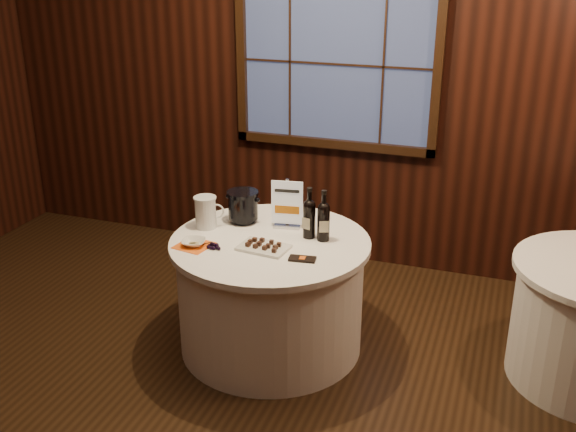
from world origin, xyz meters
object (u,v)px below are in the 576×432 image
at_px(port_bottle_left, 309,216).
at_px(grape_bunch, 214,246).
at_px(port_bottle_right, 324,219).
at_px(chocolate_plate, 264,246).
at_px(cracker_bowl, 194,243).
at_px(main_table, 271,293).
at_px(chocolate_box, 302,259).
at_px(ice_bucket, 243,206).
at_px(sign_stand, 287,211).
at_px(glass_pitcher, 206,212).

distance_m(port_bottle_left, grape_bunch, 0.63).
bearing_deg(grape_bunch, port_bottle_right, 29.93).
height_order(chocolate_plate, cracker_bowl, chocolate_plate).
relative_size(main_table, grape_bunch, 8.25).
relative_size(port_bottle_left, chocolate_box, 2.09).
distance_m(port_bottle_right, ice_bucket, 0.61).
height_order(main_table, sign_stand, sign_stand).
bearing_deg(glass_pitcher, port_bottle_left, -18.52).
height_order(main_table, grape_bunch, grape_bunch).
height_order(ice_bucket, glass_pitcher, ice_bucket).
xyz_separation_m(port_bottle_right, chocolate_box, (-0.03, -0.32, -0.14)).
height_order(sign_stand, ice_bucket, sign_stand).
distance_m(ice_bucket, cracker_bowl, 0.49).
bearing_deg(port_bottle_right, chocolate_plate, -162.14).
xyz_separation_m(main_table, ice_bucket, (-0.28, 0.23, 0.50)).
relative_size(port_bottle_left, port_bottle_right, 1.01).
bearing_deg(main_table, cracker_bowl, -150.48).
bearing_deg(main_table, chocolate_plate, -86.23).
distance_m(sign_stand, chocolate_plate, 0.39).
relative_size(main_table, cracker_bowl, 8.81).
xyz_separation_m(chocolate_box, cracker_bowl, (-0.70, -0.03, 0.01)).
xyz_separation_m(sign_stand, glass_pitcher, (-0.50, -0.18, -0.01)).
bearing_deg(cracker_bowl, chocolate_plate, 13.26).
relative_size(main_table, port_bottle_right, 3.84).
bearing_deg(ice_bucket, grape_bunch, -90.13).
xyz_separation_m(port_bottle_right, grape_bunch, (-0.60, -0.34, -0.13)).
bearing_deg(port_bottle_right, main_table, 178.65).
distance_m(chocolate_plate, cracker_bowl, 0.44).
height_order(port_bottle_left, chocolate_plate, port_bottle_left).
bearing_deg(cracker_bowl, chocolate_box, 2.64).
bearing_deg(port_bottle_right, cracker_bowl, -175.83).
bearing_deg(chocolate_plate, sign_stand, 86.62).
xyz_separation_m(sign_stand, grape_bunch, (-0.31, -0.46, -0.10)).
relative_size(sign_stand, port_bottle_right, 1.01).
xyz_separation_m(ice_bucket, chocolate_box, (0.56, -0.43, -0.11)).
xyz_separation_m(port_bottle_right, glass_pitcher, (-0.79, -0.06, -0.04)).
distance_m(sign_stand, glass_pitcher, 0.53).
distance_m(port_bottle_left, chocolate_box, 0.37).
height_order(port_bottle_right, cracker_bowl, port_bottle_right).
height_order(port_bottle_left, ice_bucket, port_bottle_left).
height_order(main_table, port_bottle_right, port_bottle_right).
bearing_deg(grape_bunch, sign_stand, 56.17).
bearing_deg(chocolate_box, sign_stand, 111.94).
distance_m(port_bottle_left, cracker_bowl, 0.74).
bearing_deg(chocolate_box, cracker_bowl, 174.84).
distance_m(main_table, chocolate_box, 0.52).
height_order(port_bottle_left, grape_bunch, port_bottle_left).
distance_m(grape_bunch, glass_pitcher, 0.35).
height_order(port_bottle_left, port_bottle_right, port_bottle_left).
relative_size(sign_stand, cracker_bowl, 2.31).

